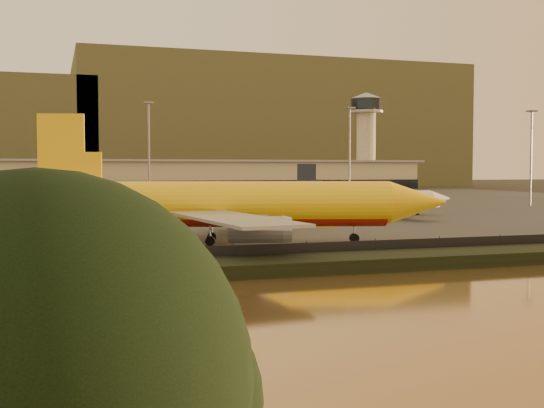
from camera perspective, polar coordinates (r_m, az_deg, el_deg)
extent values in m
plane|color=black|center=(86.25, 3.58, -3.81)|extent=(900.00, 900.00, 0.00)
cube|color=black|center=(70.73, 8.63, -4.77)|extent=(320.00, 7.00, 1.40)
cube|color=#2D2D2D|center=(177.79, -7.66, -0.29)|extent=(320.00, 220.00, 0.20)
cube|color=black|center=(74.23, 7.25, -3.92)|extent=(300.00, 0.05, 2.20)
cube|color=tan|center=(207.14, -9.14, 1.85)|extent=(160.00, 22.00, 12.00)
cube|color=black|center=(196.10, -8.64, 1.50)|extent=(160.00, 0.60, 3.00)
cube|color=gray|center=(207.11, -9.16, 3.59)|extent=(164.00, 24.00, 0.60)
cylinder|color=tan|center=(233.85, 7.86, 4.19)|extent=(6.40, 6.40, 30.00)
cylinder|color=black|center=(234.80, 7.89, 8.28)|extent=(10.40, 10.40, 3.50)
cone|color=gray|center=(235.07, 7.90, 8.95)|extent=(11.20, 11.20, 2.00)
cylinder|color=gray|center=(234.58, 7.89, 7.66)|extent=(11.20, 11.20, 0.80)
cylinder|color=slate|center=(161.15, -10.26, 3.84)|extent=(0.50, 0.50, 25.00)
cube|color=slate|center=(161.85, -10.30, 8.33)|extent=(2.20, 2.20, 0.40)
cylinder|color=slate|center=(173.10, 6.51, 3.80)|extent=(0.50, 0.50, 25.00)
cube|color=slate|center=(173.74, 6.53, 7.99)|extent=(2.20, 2.20, 0.40)
cylinder|color=slate|center=(194.25, 20.85, 3.54)|extent=(0.50, 0.50, 25.00)
cube|color=slate|center=(194.83, 20.92, 7.27)|extent=(2.20, 2.20, 0.40)
cube|color=brown|center=(437.60, -1.71, 6.25)|extent=(220.00, 160.00, 70.00)
cylinder|color=yellow|center=(90.86, -2.54, 0.11)|extent=(39.76, 15.86, 5.73)
cylinder|color=#9F1709|center=(90.92, -2.54, -0.52)|extent=(38.37, 14.36, 4.47)
cone|color=yellow|center=(93.96, 12.05, 0.14)|extent=(8.93, 7.54, 5.73)
cone|color=yellow|center=(94.09, -17.81, 0.33)|extent=(11.06, 8.11, 5.73)
cube|color=yellow|center=(93.74, -17.22, 4.18)|extent=(5.97, 2.02, 10.02)
cube|color=yellow|center=(99.09, -15.72, 0.74)|extent=(7.58, 7.56, 0.34)
cube|color=yellow|center=(87.98, -17.40, 0.44)|extent=(5.77, 5.71, 0.34)
cube|color=gray|center=(106.15, -3.16, -0.02)|extent=(21.10, 24.41, 0.34)
cylinder|color=gray|center=(102.55, -1.64, -1.00)|extent=(7.20, 4.76, 3.15)
cube|color=gray|center=(75.70, -3.34, -1.23)|extent=(10.62, 25.52, 0.34)
cylinder|color=gray|center=(79.56, -1.32, -2.16)|extent=(7.20, 4.76, 3.15)
cylinder|color=black|center=(92.52, 6.89, -2.84)|extent=(1.48, 1.30, 1.26)
cylinder|color=slate|center=(92.45, 6.90, -2.44)|extent=(0.22, 0.22, 2.58)
cylinder|color=black|center=(88.75, -5.20, -3.08)|extent=(1.48, 1.30, 1.26)
cylinder|color=slate|center=(88.68, -5.20, -2.66)|extent=(0.22, 0.22, 2.58)
cylinder|color=black|center=(93.87, -5.07, -2.75)|extent=(1.48, 1.30, 1.26)
cylinder|color=slate|center=(93.81, -5.07, -2.35)|extent=(0.22, 0.22, 2.58)
cylinder|color=white|center=(144.42, 8.65, 0.36)|extent=(26.31, 4.45, 3.64)
cylinder|color=gray|center=(144.45, 8.65, 0.11)|extent=(25.56, 3.63, 2.84)
cone|color=white|center=(152.45, 13.84, 0.45)|extent=(5.21, 3.80, 3.64)
cone|color=white|center=(137.41, 2.63, 0.38)|extent=(6.66, 3.84, 3.64)
cube|color=#191F2E|center=(137.57, 2.91, 2.05)|extent=(4.01, 0.42, 6.37)
cube|color=white|center=(141.32, 2.62, 0.56)|extent=(4.46, 4.34, 0.22)
cube|color=white|center=(134.61, 3.79, 0.43)|extent=(4.60, 4.49, 0.22)
cube|color=gray|center=(153.01, 6.64, 0.28)|extent=(10.44, 17.13, 0.22)
cylinder|color=gray|center=(151.68, 7.66, -0.12)|extent=(4.43, 2.14, 2.00)
cube|color=gray|center=(135.36, 10.39, -0.10)|extent=(11.27, 17.05, 0.22)
cylinder|color=gray|center=(138.45, 10.53, -0.44)|extent=(4.43, 2.14, 2.00)
cylinder|color=black|center=(149.58, 12.03, -0.75)|extent=(0.82, 0.66, 0.80)
cylinder|color=slate|center=(149.55, 12.03, -0.59)|extent=(0.19, 0.19, 1.64)
cylinder|color=black|center=(141.87, 7.99, -0.92)|extent=(0.82, 0.66, 0.80)
cylinder|color=slate|center=(141.84, 7.99, -0.75)|extent=(0.19, 0.19, 1.64)
cylinder|color=black|center=(144.77, 7.39, -0.83)|extent=(0.82, 0.66, 0.80)
cylinder|color=slate|center=(144.75, 7.39, -0.67)|extent=(0.19, 0.19, 1.64)
cube|color=yellow|center=(116.75, 4.51, -1.54)|extent=(3.80, 2.41, 1.58)
cube|color=white|center=(112.58, -15.06, -1.79)|extent=(3.68, 1.74, 1.64)
sphere|color=black|center=(12.22, -18.94, -14.01)|extent=(7.12, 7.12, 7.12)
sphere|color=black|center=(13.62, -11.45, -16.05)|extent=(4.90, 4.90, 4.90)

